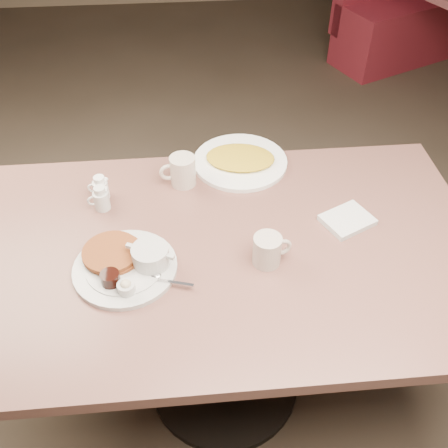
{
  "coord_description": "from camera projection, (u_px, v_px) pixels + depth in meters",
  "views": [
    {
      "loc": [
        -0.09,
        -1.01,
        1.8
      ],
      "look_at": [
        0.0,
        0.02,
        0.82
      ],
      "focal_mm": 40.8,
      "sensor_mm": 36.0,
      "label": 1
    }
  ],
  "objects": [
    {
      "name": "room",
      "position": [
        225.0,
        19.0,
        1.01
      ],
      "size": [
        7.04,
        8.04,
        2.84
      ],
      "color": "#4C3F33",
      "rests_on": "ground"
    },
    {
      "name": "booth_back_right",
      "position": [
        415.0,
        5.0,
        3.71
      ],
      "size": [
        1.55,
        1.65,
        1.12
      ],
      "color": "maroon",
      "rests_on": "ground"
    },
    {
      "name": "diner_table",
      "position": [
        225.0,
        285.0,
        1.57
      ],
      "size": [
        1.5,
        0.9,
        0.75
      ],
      "color": "#84564C",
      "rests_on": "ground"
    },
    {
      "name": "hash_plate",
      "position": [
        240.0,
        160.0,
        1.73
      ],
      "size": [
        0.37,
        0.37,
        0.04
      ],
      "color": "white",
      "rests_on": "diner_table"
    },
    {
      "name": "main_plate",
      "position": [
        128.0,
        263.0,
        1.38
      ],
      "size": [
        0.38,
        0.38,
        0.07
      ],
      "color": "beige",
      "rests_on": "diner_table"
    },
    {
      "name": "napkin",
      "position": [
        347.0,
        220.0,
        1.52
      ],
      "size": [
        0.18,
        0.16,
        0.02
      ],
      "color": "silver",
      "rests_on": "diner_table"
    },
    {
      "name": "coffee_mug_far",
      "position": [
        182.0,
        171.0,
        1.63
      ],
      "size": [
        0.12,
        0.09,
        0.1
      ],
      "color": "beige",
      "rests_on": "diner_table"
    },
    {
      "name": "coffee_mug_near",
      "position": [
        268.0,
        250.0,
        1.38
      ],
      "size": [
        0.12,
        0.09,
        0.09
      ],
      "color": "beige",
      "rests_on": "diner_table"
    },
    {
      "name": "creamer_right",
      "position": [
        101.0,
        188.0,
        1.59
      ],
      "size": [
        0.07,
        0.06,
        0.08
      ],
      "color": "white",
      "rests_on": "diner_table"
    },
    {
      "name": "creamer_left",
      "position": [
        101.0,
        199.0,
        1.55
      ],
      "size": [
        0.07,
        0.06,
        0.08
      ],
      "color": "silver",
      "rests_on": "diner_table"
    }
  ]
}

